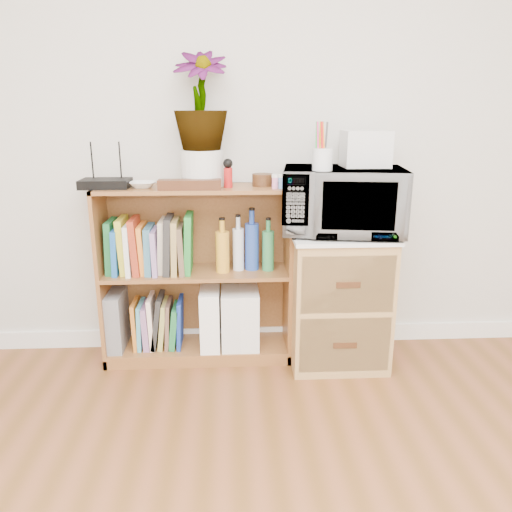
{
  "coord_description": "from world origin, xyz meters",
  "views": [
    {
      "loc": [
        -0.17,
        -0.45,
        1.32
      ],
      "look_at": [
        -0.04,
        1.95,
        0.62
      ],
      "focal_mm": 35.0,
      "sensor_mm": 36.0,
      "label": 1
    }
  ],
  "objects": [
    {
      "name": "skirting_board",
      "position": [
        0.0,
        2.24,
        0.05
      ],
      "size": [
        4.0,
        0.02,
        0.1
      ],
      "primitive_type": "cube",
      "color": "white",
      "rests_on": "ground"
    },
    {
      "name": "bookshelf",
      "position": [
        -0.35,
        2.1,
        0.47
      ],
      "size": [
        1.0,
        0.3,
        0.95
      ],
      "primitive_type": "cube",
      "color": "brown",
      "rests_on": "ground"
    },
    {
      "name": "wicker_unit",
      "position": [
        0.4,
        2.02,
        0.35
      ],
      "size": [
        0.5,
        0.45,
        0.7
      ],
      "primitive_type": "cube",
      "color": "#9E7542",
      "rests_on": "ground"
    },
    {
      "name": "microwave",
      "position": [
        0.4,
        2.02,
        0.88
      ],
      "size": [
        0.65,
        0.48,
        0.33
      ],
      "primitive_type": "imported",
      "rotation": [
        0.0,
        0.0,
        -0.14
      ],
      "color": "white",
      "rests_on": "wicker_unit"
    },
    {
      "name": "pen_cup",
      "position": [
        0.27,
        1.91,
        1.1
      ],
      "size": [
        0.1,
        0.1,
        0.1
      ],
      "primitive_type": "cylinder",
      "color": "silver",
      "rests_on": "microwave"
    },
    {
      "name": "small_appliance",
      "position": [
        0.52,
        2.06,
        1.14
      ],
      "size": [
        0.23,
        0.19,
        0.18
      ],
      "primitive_type": "cube",
      "color": "silver",
      "rests_on": "microwave"
    },
    {
      "name": "router",
      "position": [
        -0.79,
        2.08,
        0.97
      ],
      "size": [
        0.24,
        0.17,
        0.04
      ],
      "primitive_type": "cube",
      "color": "black",
      "rests_on": "bookshelf"
    },
    {
      "name": "white_bowl",
      "position": [
        -0.6,
        2.07,
        0.97
      ],
      "size": [
        0.13,
        0.13,
        0.03
      ],
      "primitive_type": "imported",
      "color": "silver",
      "rests_on": "bookshelf"
    },
    {
      "name": "plant_pot",
      "position": [
        -0.31,
        2.12,
        1.04
      ],
      "size": [
        0.21,
        0.21,
        0.18
      ],
      "primitive_type": "cylinder",
      "color": "silver",
      "rests_on": "bookshelf"
    },
    {
      "name": "potted_plant",
      "position": [
        -0.31,
        2.12,
        1.37
      ],
      "size": [
        0.27,
        0.27,
        0.48
      ],
      "primitive_type": "imported",
      "color": "#36692A",
      "rests_on": "plant_pot"
    },
    {
      "name": "trinket_box",
      "position": [
        -0.36,
        2.0,
        0.97
      ],
      "size": [
        0.31,
        0.08,
        0.05
      ],
      "primitive_type": "cube",
      "color": "#361B0E",
      "rests_on": "bookshelf"
    },
    {
      "name": "kokeshi_doll",
      "position": [
        -0.17,
        2.06,
        1.0
      ],
      "size": [
        0.04,
        0.04,
        0.1
      ],
      "primitive_type": "cylinder",
      "color": "#AC1515",
      "rests_on": "bookshelf"
    },
    {
      "name": "wooden_bowl",
      "position": [
        0.0,
        2.11,
        0.98
      ],
      "size": [
        0.11,
        0.11,
        0.06
      ],
      "primitive_type": "cylinder",
      "color": "#351B0E",
      "rests_on": "bookshelf"
    },
    {
      "name": "paint_jars",
      "position": [
        0.09,
        2.01,
        0.98
      ],
      "size": [
        0.11,
        0.04,
        0.06
      ],
      "primitive_type": "cube",
      "color": "pink",
      "rests_on": "bookshelf"
    },
    {
      "name": "file_box",
      "position": [
        -0.8,
        2.1,
        0.23
      ],
      "size": [
        0.09,
        0.25,
        0.32
      ],
      "primitive_type": "cube",
      "color": "slate",
      "rests_on": "bookshelf"
    },
    {
      "name": "magazine_holder_left",
      "position": [
        -0.28,
        2.09,
        0.23
      ],
      "size": [
        0.1,
        0.26,
        0.33
      ],
      "primitive_type": "cube",
      "color": "white",
      "rests_on": "bookshelf"
    },
    {
      "name": "magazine_holder_mid",
      "position": [
        -0.17,
        2.09,
        0.23
      ],
      "size": [
        0.1,
        0.25,
        0.32
      ],
      "primitive_type": "cube",
      "color": "silver",
      "rests_on": "bookshelf"
    },
    {
      "name": "magazine_holder_right",
      "position": [
        -0.07,
        2.09,
        0.23
      ],
      "size": [
        0.1,
        0.26,
        0.32
      ],
      "primitive_type": "cube",
      "color": "white",
      "rests_on": "bookshelf"
    },
    {
      "name": "cookbooks",
      "position": [
        -0.59,
        2.1,
        0.64
      ],
      "size": [
        0.45,
        0.2,
        0.31
      ],
      "color": "#1C6934",
      "rests_on": "bookshelf"
    },
    {
      "name": "liquor_bottles",
      "position": [
        -0.09,
        2.1,
        0.65
      ],
      "size": [
        0.31,
        0.07,
        0.32
      ],
      "color": "gold",
      "rests_on": "bookshelf"
    },
    {
      "name": "lower_books",
      "position": [
        -0.57,
        2.1,
        0.2
      ],
      "size": [
        0.27,
        0.19,
        0.3
      ],
      "color": "#C36F22",
      "rests_on": "bookshelf"
    }
  ]
}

